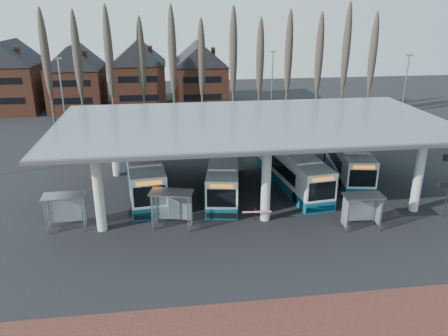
{
  "coord_description": "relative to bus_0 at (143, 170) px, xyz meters",
  "views": [
    {
      "loc": [
        -7.02,
        -26.47,
        15.14
      ],
      "look_at": [
        -2.51,
        7.0,
        2.63
      ],
      "focal_mm": 35.0,
      "sensor_mm": 36.0,
      "label": 1
    }
  ],
  "objects": [
    {
      "name": "lamp_post_b",
      "position": [
        15.26,
        16.06,
        3.67
      ],
      "size": [
        0.8,
        0.16,
        10.17
      ],
      "color": "slate",
      "rests_on": "ground"
    },
    {
      "name": "shelter_0",
      "position": [
        -5.26,
        -6.86,
        0.28
      ],
      "size": [
        2.95,
        1.58,
        2.68
      ],
      "rotation": [
        0.0,
        0.0,
        0.05
      ],
      "color": "gray",
      "rests_on": "ground"
    },
    {
      "name": "lamp_post_a",
      "position": [
        -8.74,
        12.06,
        3.67
      ],
      "size": [
        0.8,
        0.16,
        10.17
      ],
      "color": "slate",
      "rests_on": "ground"
    },
    {
      "name": "ground",
      "position": [
        9.26,
        -9.94,
        -1.66
      ],
      "size": [
        140.0,
        140.0,
        0.0
      ],
      "primitive_type": "plane",
      "color": "black",
      "rests_on": "ground"
    },
    {
      "name": "townhouse_row",
      "position": [
        -6.49,
        34.06,
        4.27
      ],
      "size": [
        36.8,
        10.3,
        12.25
      ],
      "color": "brown",
      "rests_on": "ground"
    },
    {
      "name": "bus_2",
      "position": [
        13.11,
        -0.9,
        -0.09
      ],
      "size": [
        3.94,
        12.26,
        3.35
      ],
      "rotation": [
        0.0,
        0.0,
        0.11
      ],
      "color": "white",
      "rests_on": "ground"
    },
    {
      "name": "lamp_post_c",
      "position": [
        29.26,
        10.06,
        3.67
      ],
      "size": [
        0.8,
        0.16,
        10.17
      ],
      "color": "slate",
      "rests_on": "ground"
    },
    {
      "name": "barrier",
      "position": [
        8.52,
        -7.85,
        -0.82
      ],
      "size": [
        2.19,
        0.66,
        1.09
      ],
      "rotation": [
        0.0,
        0.0,
        -0.07
      ],
      "color": "black",
      "rests_on": "ground"
    },
    {
      "name": "shelter_1",
      "position": [
        2.35,
        -7.59,
        0.38
      ],
      "size": [
        3.32,
        2.24,
        2.82
      ],
      "rotation": [
        0.0,
        0.0,
        -0.26
      ],
      "color": "gray",
      "rests_on": "ground"
    },
    {
      "name": "station_canopy",
      "position": [
        9.26,
        -1.94,
        4.02
      ],
      "size": [
        32.0,
        16.0,
        6.34
      ],
      "color": "silver",
      "rests_on": "ground"
    },
    {
      "name": "shelter_2",
      "position": [
        15.84,
        -9.56,
        0.23
      ],
      "size": [
        2.89,
        1.56,
        2.61
      ],
      "rotation": [
        0.0,
        0.0,
        -0.06
      ],
      "color": "gray",
      "rests_on": "ground"
    },
    {
      "name": "bus_0",
      "position": [
        0.0,
        0.0,
        0.0
      ],
      "size": [
        4.13,
        12.93,
        3.53
      ],
      "rotation": [
        0.0,
        0.0,
        0.11
      ],
      "color": "white",
      "rests_on": "ground"
    },
    {
      "name": "bus_1",
      "position": [
        6.98,
        -1.29,
        -0.15
      ],
      "size": [
        4.39,
        11.83,
        3.22
      ],
      "rotation": [
        0.0,
        0.0,
        -0.17
      ],
      "color": "white",
      "rests_on": "ground"
    },
    {
      "name": "bus_3",
      "position": [
        19.03,
        1.14,
        -0.11
      ],
      "size": [
        4.42,
        12.14,
        3.3
      ],
      "rotation": [
        0.0,
        0.0,
        -0.16
      ],
      "color": "white",
      "rests_on": "ground"
    },
    {
      "name": "poplar_row",
      "position": [
        9.26,
        23.06,
        7.11
      ],
      "size": [
        45.1,
        1.1,
        14.5
      ],
      "color": "#473D33",
      "rests_on": "ground"
    }
  ]
}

